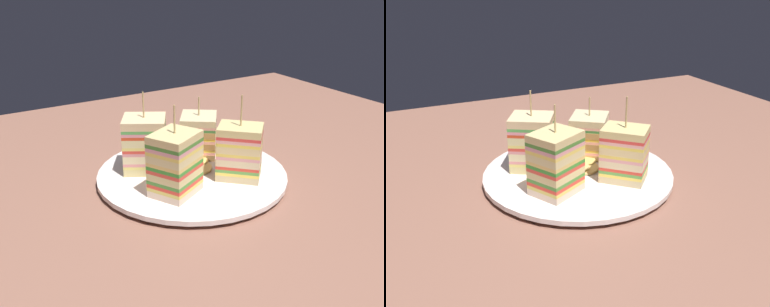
# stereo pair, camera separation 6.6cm
# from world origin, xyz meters

# --- Properties ---
(ground_plane) EXTENTS (1.19, 0.97, 0.02)m
(ground_plane) POSITION_xyz_m (0.00, 0.00, -0.01)
(ground_plane) COLOR #8D5D4B
(plate) EXTENTS (0.29, 0.29, 0.01)m
(plate) POSITION_xyz_m (0.00, 0.00, 0.01)
(plate) COLOR white
(plate) RESTS_ON ground_plane
(sandwich_wedge_0) EXTENTS (0.08, 0.08, 0.13)m
(sandwich_wedge_0) POSITION_xyz_m (0.05, -0.05, 0.05)
(sandwich_wedge_0) COLOR #D7BF8B
(sandwich_wedge_0) RESTS_ON plate
(sandwich_wedge_1) EXTENTS (0.08, 0.08, 0.10)m
(sandwich_wedge_1) POSITION_xyz_m (0.05, 0.05, 0.05)
(sandwich_wedge_1) COLOR #D9B285
(sandwich_wedge_1) RESTS_ON plate
(sandwich_wedge_2) EXTENTS (0.08, 0.08, 0.12)m
(sandwich_wedge_2) POSITION_xyz_m (-0.06, 0.04, 0.05)
(sandwich_wedge_2) COLOR #D8C57F
(sandwich_wedge_2) RESTS_ON plate
(sandwich_wedge_3) EXTENTS (0.08, 0.07, 0.13)m
(sandwich_wedge_3) POSITION_xyz_m (-0.05, -0.05, 0.06)
(sandwich_wedge_3) COLOR beige
(sandwich_wedge_3) RESTS_ON plate
(chip_pile) EXTENTS (0.07, 0.07, 0.02)m
(chip_pile) POSITION_xyz_m (0.01, 0.01, 0.02)
(chip_pile) COLOR #F0C876
(chip_pile) RESTS_ON plate
(spoon) EXTENTS (0.14, 0.11, 0.01)m
(spoon) POSITION_xyz_m (0.10, 0.07, 0.00)
(spoon) COLOR silver
(spoon) RESTS_ON ground_plane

